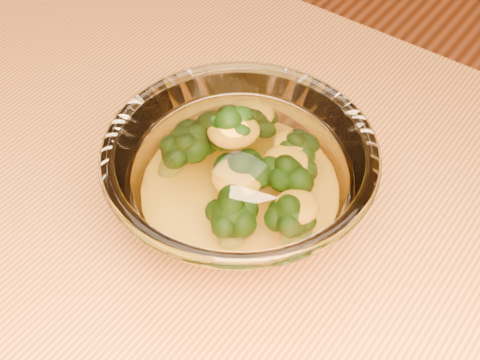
% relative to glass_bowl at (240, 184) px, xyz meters
% --- Properties ---
extents(glass_bowl, '(0.21, 0.21, 0.09)m').
position_rel_glass_bowl_xyz_m(glass_bowl, '(0.00, 0.00, 0.00)').
color(glass_bowl, white).
rests_on(glass_bowl, table).
extents(cheese_sauce, '(0.11, 0.11, 0.03)m').
position_rel_glass_bowl_xyz_m(cheese_sauce, '(-0.00, 0.00, -0.02)').
color(cheese_sauce, orange).
rests_on(cheese_sauce, glass_bowl).
extents(broccoli_heap, '(0.14, 0.12, 0.06)m').
position_rel_glass_bowl_xyz_m(broccoli_heap, '(-0.00, 0.01, 0.01)').
color(broccoli_heap, black).
rests_on(broccoli_heap, cheese_sauce).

